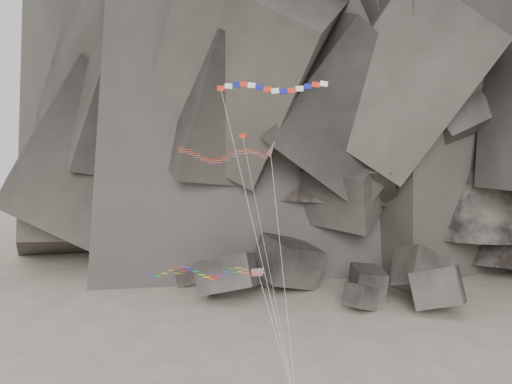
% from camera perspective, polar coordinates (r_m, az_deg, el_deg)
% --- Properties ---
extents(headland, '(110.00, 70.00, 84.00)m').
position_cam_1_polar(headland, '(122.20, 6.29, 13.94)').
color(headland, '#4B453D').
rests_on(headland, ground).
extents(boulder_field, '(50.35, 17.06, 9.55)m').
position_cam_1_polar(boulder_field, '(87.57, 6.14, -8.84)').
color(boulder_field, '#47423F').
rests_on(boulder_field, ground).
extents(delta_kite, '(13.25, 9.01, 22.66)m').
position_cam_1_polar(delta_kite, '(55.62, -3.69, 3.84)').
color(delta_kite, red).
rests_on(delta_kite, ground).
extents(banner_kite, '(10.45, 8.49, 28.15)m').
position_cam_1_polar(banner_kite, '(54.42, 1.57, 10.26)').
color(banner_kite, red).
rests_on(banner_kite, ground).
extents(parafoil_kite, '(15.86, 5.44, 10.77)m').
position_cam_1_polar(parafoil_kite, '(55.01, -5.93, -7.95)').
color(parafoil_kite, yellow).
rests_on(parafoil_kite, ground).
extents(pennant_kite, '(6.22, 5.78, 23.22)m').
position_cam_1_polar(pennant_kite, '(51.79, -0.31, 0.24)').
color(pennant_kite, red).
rests_on(pennant_kite, ground).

